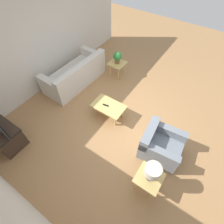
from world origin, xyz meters
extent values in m
plane|color=#A87A4C|center=(0.00, 0.00, 0.00)|extent=(14.00, 14.00, 0.00)
cube|color=silver|center=(0.00, 3.06, 1.35)|extent=(7.20, 0.12, 2.70)
cube|color=silver|center=(3.06, 0.00, 1.35)|extent=(0.12, 7.20, 2.70)
cube|color=silver|center=(2.31, -0.42, 0.22)|extent=(1.01, 2.16, 0.44)
cube|color=silver|center=(1.94, -0.40, 0.65)|extent=(0.27, 2.14, 0.42)
cube|color=silver|center=(2.28, -1.38, 0.58)|extent=(0.95, 0.23, 0.27)
cube|color=silver|center=(2.34, 0.55, 0.58)|extent=(0.95, 0.23, 0.27)
cube|color=slate|center=(-1.18, 0.42, 0.21)|extent=(0.98, 0.90, 0.42)
cube|color=slate|center=(-0.83, 0.45, 0.60)|extent=(0.28, 0.83, 0.36)
cube|color=slate|center=(-1.21, 0.74, 0.54)|extent=(0.92, 0.25, 0.23)
cube|color=slate|center=(-1.15, 0.09, 0.54)|extent=(0.92, 0.25, 0.23)
cube|color=tan|center=(0.54, 0.15, 0.39)|extent=(0.90, 0.57, 0.04)
cylinder|color=tan|center=(0.18, -0.04, 0.18)|extent=(0.05, 0.05, 0.37)
cylinder|color=tan|center=(0.90, -0.04, 0.18)|extent=(0.05, 0.05, 0.37)
cylinder|color=tan|center=(0.18, 0.34, 0.18)|extent=(0.05, 0.05, 0.37)
cylinder|color=tan|center=(0.90, 0.34, 0.18)|extent=(0.05, 0.05, 0.37)
cube|color=tan|center=(1.32, -1.49, 0.51)|extent=(0.51, 0.51, 0.04)
cylinder|color=tan|center=(1.15, -1.67, 0.25)|extent=(0.04, 0.04, 0.49)
cylinder|color=tan|center=(1.50, -1.67, 0.25)|extent=(0.04, 0.04, 0.49)
cylinder|color=tan|center=(1.15, -1.32, 0.25)|extent=(0.04, 0.04, 0.49)
cylinder|color=tan|center=(1.50, -1.32, 0.25)|extent=(0.04, 0.04, 0.49)
cube|color=tan|center=(-1.27, 1.33, 0.51)|extent=(0.51, 0.51, 0.04)
cylinder|color=tan|center=(-1.44, 1.15, 0.25)|extent=(0.04, 0.04, 0.49)
cylinder|color=tan|center=(-1.10, 1.15, 0.25)|extent=(0.04, 0.04, 0.49)
cylinder|color=tan|center=(-1.44, 1.50, 0.25)|extent=(0.04, 0.04, 0.49)
cylinder|color=tan|center=(-1.10, 1.50, 0.25)|extent=(0.04, 0.04, 0.49)
cube|color=#38281E|center=(2.16, 2.34, 0.30)|extent=(0.89, 0.58, 0.61)
cylinder|color=brown|center=(1.32, -1.49, 0.59)|extent=(0.16, 0.16, 0.13)
sphere|color=#2D7F38|center=(1.32, -1.49, 0.78)|extent=(0.28, 0.28, 0.28)
cylinder|color=#333333|center=(-1.27, 1.33, 0.67)|extent=(0.15, 0.15, 0.27)
cylinder|color=beige|center=(-1.27, 1.33, 0.90)|extent=(0.31, 0.31, 0.21)
cube|color=black|center=(0.61, 0.18, 0.42)|extent=(0.16, 0.07, 0.02)
camera|label=1|loc=(-1.31, 2.71, 4.03)|focal=28.00mm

